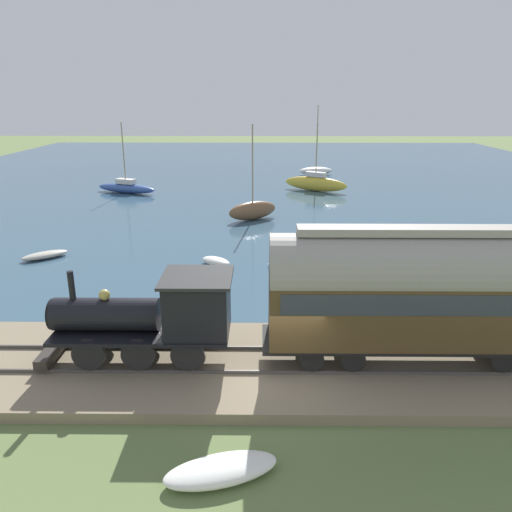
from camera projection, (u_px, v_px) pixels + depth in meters
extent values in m
plane|color=#607542|center=(282.00, 383.00, 16.01)|extent=(200.00, 200.00, 0.00)
cube|color=#38566B|center=(267.00, 174.00, 57.86)|extent=(80.00, 80.00, 0.01)
cube|color=#84755B|center=(281.00, 366.00, 16.69)|extent=(5.86, 56.00, 0.36)
cube|color=#4C4742|center=(283.00, 372.00, 15.86)|extent=(0.07, 54.88, 0.12)
cube|color=#4C4742|center=(281.00, 348.00, 17.38)|extent=(0.07, 54.88, 0.12)
cylinder|color=black|center=(187.00, 355.00, 15.71)|extent=(0.12, 1.07, 1.07)
cylinder|color=black|center=(194.00, 332.00, 17.22)|extent=(0.12, 1.07, 1.07)
cylinder|color=black|center=(138.00, 355.00, 15.72)|extent=(0.12, 1.07, 1.07)
cylinder|color=black|center=(149.00, 332.00, 17.24)|extent=(0.12, 1.07, 1.07)
cylinder|color=black|center=(89.00, 355.00, 15.74)|extent=(0.12, 1.07, 1.07)
cylinder|color=black|center=(104.00, 332.00, 17.25)|extent=(0.12, 1.07, 1.07)
cube|color=black|center=(143.00, 331.00, 16.34)|extent=(2.09, 5.69, 0.12)
cylinder|color=black|center=(106.00, 314.00, 16.17)|extent=(1.08, 3.42, 1.08)
cylinder|color=black|center=(53.00, 314.00, 16.19)|extent=(1.02, 0.08, 1.02)
cylinder|color=black|center=(71.00, 285.00, 15.87)|extent=(0.20, 0.20, 0.94)
sphere|color=tan|center=(104.00, 295.00, 15.96)|extent=(0.36, 0.36, 0.36)
cube|color=black|center=(198.00, 305.00, 16.03)|extent=(1.99, 1.99, 1.78)
cube|color=#282828|center=(197.00, 277.00, 15.74)|extent=(2.19, 2.23, 0.10)
cube|color=#2D2823|center=(52.00, 352.00, 16.62)|extent=(1.89, 0.44, 0.32)
cylinder|color=black|center=(504.00, 361.00, 15.66)|extent=(0.12, 0.76, 0.76)
cylinder|color=black|center=(482.00, 338.00, 17.17)|extent=(0.12, 0.76, 0.76)
cylinder|color=black|center=(354.00, 360.00, 15.70)|extent=(0.12, 0.76, 0.76)
cylinder|color=black|center=(346.00, 337.00, 17.22)|extent=(0.12, 0.76, 0.76)
cylinder|color=black|center=(312.00, 360.00, 15.72)|extent=(0.12, 0.76, 0.76)
cylinder|color=black|center=(308.00, 337.00, 17.23)|extent=(0.12, 0.76, 0.76)
cube|color=black|center=(422.00, 340.00, 16.34)|extent=(1.92, 10.46, 0.16)
cube|color=#4C381E|center=(426.00, 304.00, 15.95)|extent=(2.13, 10.04, 2.40)
cube|color=#2D333D|center=(427.00, 292.00, 15.82)|extent=(2.16, 9.42, 0.67)
cylinder|color=gray|center=(430.00, 269.00, 15.58)|extent=(2.24, 10.04, 2.24)
cube|color=gray|center=(434.00, 231.00, 15.19)|extent=(0.75, 8.37, 0.24)
ellipsoid|color=white|center=(316.00, 171.00, 57.54)|extent=(2.05, 4.07, 0.88)
cylinder|color=#9E8460|center=(317.00, 137.00, 56.35)|extent=(0.10, 0.10, 6.85)
ellipsoid|color=#335199|center=(126.00, 188.00, 46.80)|extent=(3.41, 6.22, 0.88)
cylinder|color=#9E8460|center=(124.00, 154.00, 45.80)|extent=(0.10, 0.10, 5.57)
cube|color=silver|center=(126.00, 181.00, 46.59)|extent=(1.38, 2.00, 0.45)
ellipsoid|color=gold|center=(315.00, 184.00, 47.71)|extent=(3.97, 6.02, 1.36)
cylinder|color=#9E8460|center=(317.00, 150.00, 46.73)|extent=(0.10, 0.10, 4.99)
cube|color=silver|center=(316.00, 174.00, 47.43)|extent=(1.45, 1.95, 0.45)
ellipsoid|color=brown|center=(253.00, 211.00, 36.74)|extent=(3.09, 3.91, 1.36)
cylinder|color=#9E8460|center=(253.00, 163.00, 35.68)|extent=(0.10, 0.10, 5.53)
ellipsoid|color=silver|center=(374.00, 255.00, 28.20)|extent=(1.58, 2.09, 0.32)
ellipsoid|color=silver|center=(289.00, 260.00, 27.36)|extent=(2.09, 2.67, 0.32)
ellipsoid|color=silver|center=(216.00, 261.00, 27.03)|extent=(1.81, 1.99, 0.43)
ellipsoid|color=#B7B2A3|center=(45.00, 255.00, 28.15)|extent=(2.30, 2.53, 0.38)
ellipsoid|color=silver|center=(221.00, 470.00, 12.01)|extent=(1.88, 3.00, 0.44)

